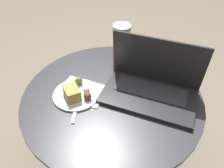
{
  "coord_description": "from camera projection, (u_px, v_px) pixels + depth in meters",
  "views": [
    {
      "loc": [
        0.09,
        -0.64,
        1.13
      ],
      "look_at": [
        0.0,
        -0.01,
        0.56
      ],
      "focal_mm": 35.0,
      "sensor_mm": 36.0,
      "label": 1
    }
  ],
  "objects": [
    {
      "name": "ground_plane",
      "position": [
        112.0,
        156.0,
        1.23
      ],
      "size": [
        6.0,
        6.0,
        0.0
      ],
      "primitive_type": "plane",
      "color": "#726656"
    },
    {
      "name": "table",
      "position": [
        112.0,
        114.0,
        0.99
      ],
      "size": [
        0.75,
        0.75,
        0.49
      ],
      "color": "#9E9EA3",
      "rests_on": "ground_plane"
    },
    {
      "name": "napkin",
      "position": [
        82.0,
        91.0,
        0.92
      ],
      "size": [
        0.22,
        0.18,
        0.0
      ],
      "color": "white",
      "rests_on": "table"
    },
    {
      "name": "laptop",
      "position": [
        151.0,
        85.0,
        0.89
      ],
      "size": [
        0.41,
        0.3,
        0.23
      ],
      "color": "#232326",
      "rests_on": "table"
    },
    {
      "name": "beer_glass",
      "position": [
        121.0,
        48.0,
        0.97
      ],
      "size": [
        0.08,
        0.08,
        0.22
      ],
      "color": "#C6701E",
      "rests_on": "table"
    },
    {
      "name": "snack_plate",
      "position": [
        76.0,
        93.0,
        0.89
      ],
      "size": [
        0.19,
        0.19,
        0.06
      ],
      "color": "silver",
      "rests_on": "table"
    },
    {
      "name": "fork",
      "position": [
        77.0,
        103.0,
        0.87
      ],
      "size": [
        0.03,
        0.17,
        0.01
      ],
      "color": "silver",
      "rests_on": "table"
    }
  ]
}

